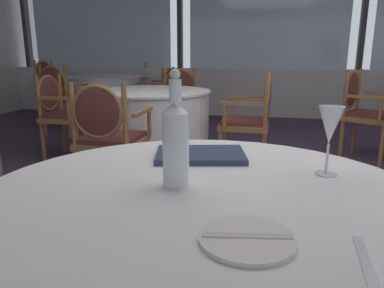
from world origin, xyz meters
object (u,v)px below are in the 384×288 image
object	(u,v)px
side_plate	(247,239)
dining_chair_1_1	(61,109)
wine_glass	(330,127)
dining_chair_1_3	(254,113)
dining_chair_1_2	(107,132)
dining_chair_2_0	(60,94)
dining_chair_2_2	(134,84)
dining_chair_2_3	(50,85)
menu_book	(200,155)
dining_chair_1_0	(177,99)
dining_chair_2_1	(161,92)
dining_chair_0_0	(362,107)
water_bottle	(176,141)

from	to	relation	value
side_plate	dining_chair_1_1	bearing A→B (deg)	126.26
wine_glass	dining_chair_1_3	xyz separation A→B (m)	(-0.28, 2.37, -0.35)
dining_chair_1_2	dining_chair_2_0	xyz separation A→B (m)	(-1.59, 2.04, 0.02)
dining_chair_2_2	dining_chair_2_3	distance (m)	1.48
menu_book	dining_chair_2_3	bearing A→B (deg)	115.41
menu_book	dining_chair_1_1	world-z (taller)	dining_chair_1_1
dining_chair_2_3	wine_glass	bearing A→B (deg)	-41.83
dining_chair_2_0	side_plate	bearing A→B (deg)	-136.44
dining_chair_1_2	wine_glass	bearing A→B (deg)	-134.20
dining_chair_1_0	dining_chair_2_2	size ratio (longest dim) A/B	0.99
dining_chair_1_2	dining_chair_1_3	distance (m)	1.45
wine_glass	side_plate	bearing A→B (deg)	-115.45
menu_book	dining_chair_2_2	world-z (taller)	dining_chair_2_2
dining_chair_2_1	dining_chair_2_3	world-z (taller)	dining_chair_2_3
dining_chair_2_0	dining_chair_2_1	size ratio (longest dim) A/B	1.07
dining_chair_1_3	dining_chair_2_1	world-z (taller)	dining_chair_1_3
menu_book	dining_chair_1_0	bearing A→B (deg)	93.06
dining_chair_1_2	dining_chair_2_2	xyz separation A→B (m)	(-1.27, 4.10, 0.00)
wine_glass	dining_chair_0_0	distance (m)	3.13
water_bottle	dining_chair_2_1	xyz separation A→B (m)	(-1.31, 4.47, -0.35)
menu_book	dining_chair_2_0	bearing A→B (deg)	115.61
dining_chair_2_1	dining_chair_0_0	bearing A→B (deg)	162.02
side_plate	dining_chair_1_0	bearing A→B (deg)	105.32
dining_chair_0_0	dining_chair_2_0	bearing A→B (deg)	-155.31
dining_chair_1_0	dining_chair_1_2	bearing A→B (deg)	0.00
dining_chair_1_0	dining_chair_1_1	world-z (taller)	dining_chair_1_0
dining_chair_1_2	dining_chair_2_3	world-z (taller)	dining_chair_2_3
water_bottle	dining_chair_2_0	size ratio (longest dim) A/B	0.33
dining_chair_1_1	dining_chair_2_3	world-z (taller)	dining_chair_2_3
dining_chair_2_0	dining_chair_2_2	size ratio (longest dim) A/B	1.03
dining_chair_2_0	dining_chair_2_1	xyz separation A→B (m)	(1.18, 0.88, -0.03)
menu_book	dining_chair_0_0	size ratio (longest dim) A/B	0.33
water_bottle	wine_glass	world-z (taller)	water_bottle
side_plate	dining_chair_0_0	bearing A→B (deg)	72.99
side_plate	dining_chair_1_2	xyz separation A→B (m)	(-1.12, 1.83, -0.22)
menu_book	dining_chair_2_0	world-z (taller)	dining_chair_2_0
menu_book	dining_chair_2_1	world-z (taller)	dining_chair_2_1
dining_chair_1_3	dining_chair_2_2	distance (m)	3.89
water_bottle	dining_chair_1_3	size ratio (longest dim) A/B	0.33
dining_chair_1_0	dining_chair_2_2	world-z (taller)	dining_chair_2_2
dining_chair_1_2	menu_book	bearing A→B (deg)	-142.15
dining_chair_2_1	dining_chair_2_2	world-z (taller)	dining_chair_2_2
wine_glass	dining_chair_2_0	bearing A→B (deg)	130.58
side_plate	dining_chair_1_0	size ratio (longest dim) A/B	0.21
water_bottle	dining_chair_2_2	bearing A→B (deg)	111.09
dining_chair_1_0	dining_chair_2_3	bearing A→B (deg)	-113.47
wine_glass	dining_chair_2_2	world-z (taller)	wine_glass
dining_chair_1_0	dining_chair_1_2	xyz separation A→B (m)	(-0.06, -2.05, 0.00)
menu_book	dining_chair_1_3	bearing A→B (deg)	75.05
wine_glass	dining_chair_1_2	xyz separation A→B (m)	(-1.34, 1.37, -0.36)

